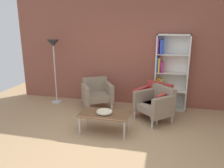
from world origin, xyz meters
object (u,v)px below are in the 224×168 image
(floor_lamp_torchiere, at_px, (54,51))
(bookshelf_tall, at_px, (167,74))
(coffee_table_low, at_px, (104,115))
(decorative_bowl, at_px, (104,112))
(armchair_corner_red, at_px, (97,93))
(armchair_by_bookshelf, at_px, (156,103))
(armchair_near_window, at_px, (154,99))

(floor_lamp_torchiere, bearing_deg, bookshelf_tall, 4.75)
(bookshelf_tall, relative_size, coffee_table_low, 1.90)
(decorative_bowl, height_order, armchair_corner_red, armchair_corner_red)
(decorative_bowl, bearing_deg, armchair_corner_red, 113.84)
(armchair_by_bookshelf, bearing_deg, coffee_table_low, -96.40)
(decorative_bowl, bearing_deg, floor_lamp_torchiere, 141.84)
(decorative_bowl, xyz_separation_m, armchair_by_bookshelf, (0.98, 0.78, -0.02))
(armchair_by_bookshelf, relative_size, armchair_near_window, 1.02)
(coffee_table_low, xyz_separation_m, floor_lamp_torchiere, (-1.78, 1.40, 1.08))
(armchair_by_bookshelf, bearing_deg, decorative_bowl, -96.40)
(armchair_near_window, bearing_deg, armchair_by_bookshelf, -52.00)
(decorative_bowl, relative_size, armchair_corner_red, 0.34)
(armchair_corner_red, bearing_deg, armchair_by_bookshelf, -46.47)
(coffee_table_low, distance_m, armchair_by_bookshelf, 1.25)
(armchair_by_bookshelf, height_order, floor_lamp_torchiere, floor_lamp_torchiere)
(coffee_table_low, xyz_separation_m, armchair_near_window, (0.93, 1.06, 0.05))
(armchair_corner_red, height_order, armchair_by_bookshelf, same)
(bookshelf_tall, height_order, armchair_corner_red, bookshelf_tall)
(floor_lamp_torchiere, bearing_deg, armchair_by_bookshelf, -12.67)
(armchair_near_window, height_order, floor_lamp_torchiere, floor_lamp_torchiere)
(coffee_table_low, distance_m, decorative_bowl, 0.07)
(coffee_table_low, height_order, armchair_near_window, armchair_near_window)
(armchair_near_window, xyz_separation_m, floor_lamp_torchiere, (-2.72, 0.34, 1.03))
(coffee_table_low, xyz_separation_m, decorative_bowl, (-0.00, 0.00, 0.07))
(bookshelf_tall, bearing_deg, armchair_near_window, -114.38)
(coffee_table_low, distance_m, armchair_corner_red, 1.34)
(coffee_table_low, bearing_deg, armchair_near_window, 48.64)
(floor_lamp_torchiere, bearing_deg, armchair_corner_red, -8.07)
(coffee_table_low, height_order, floor_lamp_torchiere, floor_lamp_torchiere)
(bookshelf_tall, xyz_separation_m, coffee_table_low, (-1.20, -1.65, -0.54))
(bookshelf_tall, relative_size, decorative_bowl, 5.94)
(armchair_near_window, bearing_deg, armchair_corner_red, -158.10)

